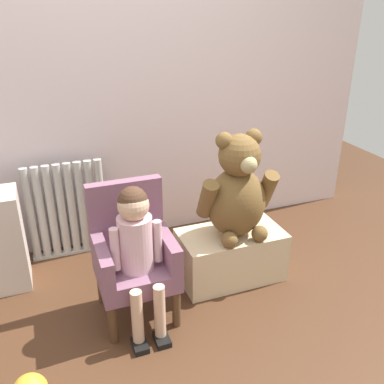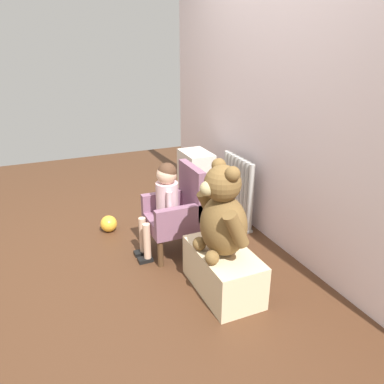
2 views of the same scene
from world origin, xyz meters
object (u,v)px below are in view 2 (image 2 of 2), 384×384
object	(u,v)px
child_figure	(164,196)
toy_ball	(109,224)
low_bench	(223,271)
radiator	(238,191)
small_dresser	(196,181)
large_teddy_bear	(223,215)
child_armchair	(178,211)

from	to	relation	value
child_figure	toy_ball	distance (m)	0.77
low_bench	radiator	bearing A→B (deg)	145.02
small_dresser	low_bench	xyz separation A→B (m)	(1.31, -0.39, -0.14)
child_figure	large_teddy_bear	bearing A→B (deg)	15.54
small_dresser	child_armchair	distance (m)	0.86
child_figure	toy_ball	xyz separation A→B (m)	(-0.55, -0.33, -0.42)
child_armchair	low_bench	world-z (taller)	child_armchair
child_figure	toy_ball	world-z (taller)	child_figure
low_bench	child_armchair	bearing A→B (deg)	-172.14
child_armchair	low_bench	xyz separation A→B (m)	(0.60, 0.08, -0.20)
small_dresser	low_bench	bearing A→B (deg)	-16.49
large_teddy_bear	small_dresser	bearing A→B (deg)	162.74
child_armchair	toy_ball	world-z (taller)	child_armchair
radiator	low_bench	size ratio (longest dim) A/B	1.04
child_armchair	child_figure	size ratio (longest dim) A/B	0.94
child_armchair	large_teddy_bear	world-z (taller)	large_teddy_bear
small_dresser	low_bench	size ratio (longest dim) A/B	0.96
small_dresser	child_armchair	world-z (taller)	child_armchair
radiator	child_armchair	size ratio (longest dim) A/B	0.90
child_figure	toy_ball	size ratio (longest dim) A/B	5.13
low_bench	large_teddy_bear	distance (m)	0.42
radiator	toy_ball	world-z (taller)	radiator
low_bench	child_figure	bearing A→B (deg)	-162.11
child_figure	low_bench	bearing A→B (deg)	17.89
toy_ball	low_bench	bearing A→B (deg)	24.63
radiator	toy_ball	distance (m)	1.19
radiator	low_bench	bearing A→B (deg)	-34.98
radiator	low_bench	distance (m)	1.06
large_teddy_bear	radiator	bearing A→B (deg)	144.41
radiator	large_teddy_bear	xyz separation A→B (m)	(0.87, -0.63, 0.26)
radiator	child_figure	size ratio (longest dim) A/B	0.84
low_bench	toy_ball	xyz separation A→B (m)	(-1.15, -0.53, -0.08)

